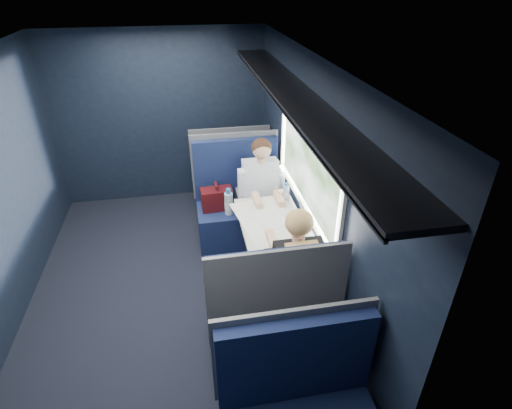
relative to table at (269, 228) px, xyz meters
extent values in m
cube|color=black|center=(-1.03, 0.00, -0.67)|extent=(2.80, 4.20, 0.01)
cube|color=black|center=(0.42, 0.00, 0.49)|extent=(0.10, 4.20, 2.30)
cube|color=black|center=(-1.03, 2.15, 0.49)|extent=(2.80, 0.10, 2.30)
cube|color=silver|center=(-1.03, 0.00, 1.69)|extent=(2.80, 4.20, 0.10)
cube|color=beige|center=(0.35, 0.00, 1.08)|extent=(0.03, 1.84, 0.07)
cube|color=beige|center=(0.35, 0.00, 0.23)|extent=(0.03, 1.84, 0.07)
cube|color=beige|center=(0.35, -0.89, 0.66)|extent=(0.03, 0.07, 0.78)
cube|color=beige|center=(0.35, 0.89, 0.66)|extent=(0.03, 0.07, 0.78)
cube|color=black|center=(0.19, 0.00, 1.32)|extent=(0.36, 4.10, 0.04)
cube|color=black|center=(0.02, 0.00, 1.30)|extent=(0.02, 4.10, 0.03)
cube|color=red|center=(0.35, 0.00, 1.23)|extent=(0.01, 0.10, 0.12)
cylinder|color=#54565E|center=(-0.15, 0.00, -0.31)|extent=(0.08, 0.08, 0.70)
cube|color=silver|center=(0.03, 0.00, 0.06)|extent=(0.62, 1.00, 0.04)
cube|color=#0C1538|center=(-0.18, 0.78, -0.44)|extent=(1.00, 0.50, 0.45)
cube|color=#0C1538|center=(-0.18, 1.08, 0.16)|extent=(1.00, 0.10, 0.75)
cube|color=#54565E|center=(-0.18, 1.14, 0.19)|extent=(1.04, 0.03, 0.82)
cube|color=#54565E|center=(-0.18, 0.73, -0.11)|extent=(0.06, 0.40, 0.20)
cube|color=#480F13|center=(-0.45, 0.83, -0.09)|extent=(0.37, 0.21, 0.26)
cylinder|color=#480F13|center=(-0.45, 0.83, 0.09)|extent=(0.04, 0.15, 0.03)
cylinder|color=silver|center=(-0.32, 0.69, -0.08)|extent=(0.10, 0.10, 0.26)
cylinder|color=#1972BE|center=(-0.32, 0.69, 0.08)|extent=(0.05, 0.05, 0.06)
cube|color=#0C1538|center=(-0.18, -0.78, -0.44)|extent=(1.00, 0.50, 0.45)
cube|color=#0C1538|center=(-0.18, -1.08, 0.16)|extent=(1.00, 0.10, 0.75)
cube|color=#54565E|center=(-0.18, -1.14, 0.19)|extent=(1.04, 0.03, 0.82)
cube|color=#54565E|center=(-0.18, -0.73, -0.11)|extent=(0.06, 0.40, 0.20)
cube|color=#0C1538|center=(-0.18, 1.88, -0.44)|extent=(1.00, 0.40, 0.45)
cube|color=#0C1538|center=(-0.18, 1.64, 0.12)|extent=(1.00, 0.10, 0.66)
cube|color=#54565E|center=(-0.18, 1.59, 0.14)|extent=(1.04, 0.03, 0.72)
cube|color=#0C1538|center=(-0.18, -1.64, 0.12)|extent=(1.00, 0.10, 0.66)
cube|color=#54565E|center=(-0.18, -1.59, 0.14)|extent=(1.04, 0.03, 0.72)
cube|color=black|center=(0.07, 0.64, -0.13)|extent=(0.36, 0.44, 0.16)
cube|color=black|center=(0.07, 0.44, -0.44)|extent=(0.32, 0.12, 0.45)
cube|color=white|center=(0.07, 0.80, 0.12)|extent=(0.40, 0.29, 0.53)
cylinder|color=#D8A88C|center=(0.07, 0.76, 0.40)|extent=(0.10, 0.10, 0.06)
sphere|color=#D8A88C|center=(0.07, 0.74, 0.53)|extent=(0.21, 0.21, 0.21)
sphere|color=#382114|center=(0.07, 0.76, 0.55)|extent=(0.22, 0.22, 0.22)
cube|color=white|center=(-0.15, 0.76, 0.12)|extent=(0.09, 0.12, 0.34)
cube|color=white|center=(0.29, 0.76, 0.12)|extent=(0.09, 0.12, 0.34)
cube|color=black|center=(0.07, -0.64, -0.13)|extent=(0.36, 0.44, 0.16)
cube|color=black|center=(0.07, -0.44, -0.44)|extent=(0.32, 0.12, 0.45)
cube|color=black|center=(0.07, -0.80, 0.12)|extent=(0.40, 0.29, 0.53)
cylinder|color=#D8A88C|center=(0.07, -0.76, 0.40)|extent=(0.10, 0.10, 0.06)
sphere|color=#D8A88C|center=(0.07, -0.74, 0.53)|extent=(0.21, 0.21, 0.21)
sphere|color=tan|center=(0.07, -0.76, 0.55)|extent=(0.22, 0.22, 0.22)
cube|color=black|center=(-0.15, -0.76, 0.12)|extent=(0.09, 0.12, 0.34)
cube|color=black|center=(0.29, -0.76, 0.12)|extent=(0.09, 0.12, 0.34)
cube|color=tan|center=(0.07, -0.86, 0.24)|extent=(0.26, 0.07, 0.36)
cube|color=white|center=(0.02, 0.03, 0.08)|extent=(0.73, 0.94, 0.01)
cube|color=silver|center=(0.24, -0.02, 0.08)|extent=(0.21, 0.28, 0.01)
cube|color=silver|center=(0.34, -0.02, 0.19)|extent=(0.01, 0.28, 0.19)
cube|color=black|center=(0.33, -0.02, 0.19)|extent=(0.00, 0.25, 0.16)
cylinder|color=silver|center=(0.27, 0.38, 0.16)|extent=(0.06, 0.06, 0.17)
cylinder|color=#1972BE|center=(0.27, 0.38, 0.27)|extent=(0.03, 0.03, 0.04)
cylinder|color=white|center=(0.23, 0.44, 0.12)|extent=(0.07, 0.07, 0.09)
camera|label=1|loc=(-0.73, -3.22, 2.23)|focal=28.00mm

